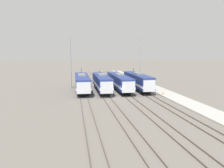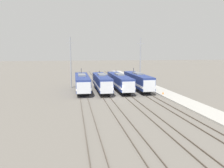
{
  "view_description": "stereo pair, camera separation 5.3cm",
  "coord_description": "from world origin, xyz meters",
  "px_view_note": "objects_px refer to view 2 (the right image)",
  "views": [
    {
      "loc": [
        -8.54,
        -42.43,
        8.99
      ],
      "look_at": [
        -0.7,
        1.99,
        2.43
      ],
      "focal_mm": 35.0,
      "sensor_mm": 36.0,
      "label": 1
    },
    {
      "loc": [
        -8.48,
        -42.44,
        8.99
      ],
      "look_at": [
        -0.7,
        1.99,
        2.43
      ],
      "focal_mm": 35.0,
      "sensor_mm": 36.0,
      "label": 2
    }
  ],
  "objects_px": {
    "locomotive_far_right": "(138,81)",
    "traffic_cone": "(163,93)",
    "locomotive_center_right": "(120,82)",
    "catenary_tower_right": "(140,61)",
    "catenary_tower_left": "(71,62)",
    "locomotive_far_left": "(82,83)",
    "locomotive_center_left": "(102,83)"
  },
  "relations": [
    {
      "from": "locomotive_center_left",
      "to": "locomotive_center_right",
      "type": "bearing_deg",
      "value": 17.37
    },
    {
      "from": "catenary_tower_right",
      "to": "locomotive_center_left",
      "type": "bearing_deg",
      "value": -149.3
    },
    {
      "from": "locomotive_far_right",
      "to": "traffic_cone",
      "type": "xyz_separation_m",
      "value": [
        3.22,
        -7.58,
        -1.59
      ]
    },
    {
      "from": "locomotive_center_right",
      "to": "catenary_tower_right",
      "type": "xyz_separation_m",
      "value": [
        6.68,
        5.22,
        4.56
      ]
    },
    {
      "from": "catenary_tower_left",
      "to": "traffic_cone",
      "type": "xyz_separation_m",
      "value": [
        19.15,
        -13.13,
        -6.07
      ]
    },
    {
      "from": "locomotive_center_right",
      "to": "catenary_tower_right",
      "type": "bearing_deg",
      "value": 38.01
    },
    {
      "from": "locomotive_center_left",
      "to": "traffic_cone",
      "type": "xyz_separation_m",
      "value": [
        12.14,
        -6.52,
        -1.57
      ]
    },
    {
      "from": "catenary_tower_right",
      "to": "traffic_cone",
      "type": "bearing_deg",
      "value": -85.63
    },
    {
      "from": "locomotive_far_right",
      "to": "traffic_cone",
      "type": "distance_m",
      "value": 8.38
    },
    {
      "from": "catenary_tower_left",
      "to": "locomotive_far_left",
      "type": "bearing_deg",
      "value": -65.91
    },
    {
      "from": "traffic_cone",
      "to": "catenary_tower_left",
      "type": "bearing_deg",
      "value": 145.55
    },
    {
      "from": "locomotive_center_left",
      "to": "traffic_cone",
      "type": "relative_size",
      "value": 31.59
    },
    {
      "from": "locomotive_center_right",
      "to": "catenary_tower_left",
      "type": "height_order",
      "value": "catenary_tower_left"
    },
    {
      "from": "catenary_tower_left",
      "to": "catenary_tower_right",
      "type": "distance_m",
      "value": 18.14
    },
    {
      "from": "catenary_tower_right",
      "to": "traffic_cone",
      "type": "xyz_separation_m",
      "value": [
        1.0,
        -13.13,
        -6.07
      ]
    },
    {
      "from": "locomotive_center_left",
      "to": "catenary_tower_right",
      "type": "xyz_separation_m",
      "value": [
        11.13,
        6.61,
        4.5
      ]
    },
    {
      "from": "catenary_tower_right",
      "to": "locomotive_far_left",
      "type": "bearing_deg",
      "value": -159.91
    },
    {
      "from": "locomotive_far_left",
      "to": "catenary_tower_left",
      "type": "bearing_deg",
      "value": 114.09
    },
    {
      "from": "catenary_tower_left",
      "to": "catenary_tower_right",
      "type": "xyz_separation_m",
      "value": [
        18.14,
        0.0,
        0.0
      ]
    },
    {
      "from": "locomotive_center_left",
      "to": "catenary_tower_right",
      "type": "height_order",
      "value": "catenary_tower_right"
    },
    {
      "from": "locomotive_center_right",
      "to": "catenary_tower_left",
      "type": "distance_m",
      "value": 13.4
    },
    {
      "from": "locomotive_far_right",
      "to": "catenary_tower_right",
      "type": "distance_m",
      "value": 7.47
    },
    {
      "from": "locomotive_far_left",
      "to": "traffic_cone",
      "type": "distance_m",
      "value": 18.25
    },
    {
      "from": "locomotive_far_left",
      "to": "catenary_tower_left",
      "type": "height_order",
      "value": "catenary_tower_left"
    },
    {
      "from": "catenary_tower_left",
      "to": "catenary_tower_right",
      "type": "height_order",
      "value": "same"
    },
    {
      "from": "catenary_tower_left",
      "to": "catenary_tower_right",
      "type": "relative_size",
      "value": 1.0
    },
    {
      "from": "locomotive_center_left",
      "to": "traffic_cone",
      "type": "height_order",
      "value": "locomotive_center_left"
    },
    {
      "from": "catenary_tower_left",
      "to": "locomotive_center_left",
      "type": "bearing_deg",
      "value": -43.33
    },
    {
      "from": "locomotive_far_left",
      "to": "catenary_tower_right",
      "type": "distance_m",
      "value": 17.22
    },
    {
      "from": "locomotive_far_left",
      "to": "locomotive_center_left",
      "type": "bearing_deg",
      "value": -11.51
    },
    {
      "from": "locomotive_center_right",
      "to": "locomotive_far_right",
      "type": "relative_size",
      "value": 1.09
    },
    {
      "from": "locomotive_center_right",
      "to": "locomotive_far_right",
      "type": "distance_m",
      "value": 4.47
    }
  ]
}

